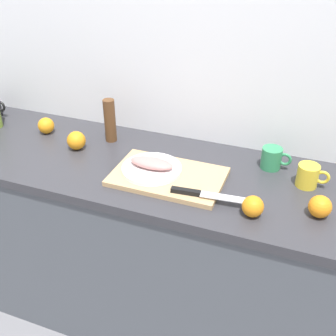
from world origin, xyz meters
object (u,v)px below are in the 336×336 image
(fish_fillet, at_px, (152,163))
(coffee_mug_0, at_px, (308,176))
(white_plate, at_px, (152,169))
(orange_0, at_px, (320,207))
(cutting_board, at_px, (168,177))
(chef_knife, at_px, (200,194))
(pepper_mill, at_px, (110,121))
(coffee_mug_1, at_px, (272,158))

(fish_fillet, height_order, coffee_mug_0, coffee_mug_0)
(white_plate, xyz_separation_m, orange_0, (0.64, -0.04, 0.01))
(fish_fillet, bearing_deg, orange_0, -3.63)
(orange_0, bearing_deg, white_plate, 176.37)
(cutting_board, distance_m, orange_0, 0.57)
(chef_knife, bearing_deg, pepper_mill, 144.45)
(cutting_board, bearing_deg, coffee_mug_0, 15.74)
(orange_0, bearing_deg, coffee_mug_0, 106.61)
(cutting_board, distance_m, fish_fillet, 0.08)
(coffee_mug_1, bearing_deg, orange_0, -52.41)
(pepper_mill, bearing_deg, fish_fillet, -35.38)
(chef_knife, bearing_deg, orange_0, 2.99)
(orange_0, relative_size, pepper_mill, 0.40)
(cutting_board, height_order, pepper_mill, pepper_mill)
(coffee_mug_0, distance_m, coffee_mug_1, 0.17)
(white_plate, xyz_separation_m, fish_fillet, (0.00, 0.00, 0.03))
(white_plate, relative_size, coffee_mug_1, 1.96)
(coffee_mug_0, bearing_deg, pepper_mill, 175.64)
(fish_fillet, distance_m, pepper_mill, 0.36)
(white_plate, distance_m, chef_knife, 0.25)
(coffee_mug_1, relative_size, orange_0, 1.55)
(white_plate, height_order, orange_0, orange_0)
(white_plate, distance_m, coffee_mug_1, 0.49)
(coffee_mug_0, bearing_deg, chef_knife, -146.27)
(cutting_board, height_order, orange_0, orange_0)
(pepper_mill, bearing_deg, cutting_board, -30.45)
(white_plate, relative_size, orange_0, 3.03)
(white_plate, bearing_deg, chef_knife, -23.30)
(cutting_board, relative_size, coffee_mug_1, 3.57)
(coffee_mug_0, bearing_deg, white_plate, -166.75)
(white_plate, relative_size, fish_fillet, 1.33)
(fish_fillet, bearing_deg, pepper_mill, 144.62)
(chef_knife, bearing_deg, cutting_board, 144.65)
(fish_fillet, bearing_deg, white_plate, 180.00)
(chef_knife, relative_size, coffee_mug_0, 2.40)
(coffee_mug_1, xyz_separation_m, pepper_mill, (-0.73, -0.02, 0.05))
(cutting_board, bearing_deg, fish_fillet, 174.49)
(white_plate, height_order, fish_fillet, fish_fillet)
(fish_fillet, bearing_deg, coffee_mug_1, 26.97)
(white_plate, xyz_separation_m, pepper_mill, (-0.29, 0.21, 0.07))
(cutting_board, relative_size, fish_fillet, 2.43)
(cutting_board, xyz_separation_m, coffee_mug_0, (0.52, 0.15, 0.03))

